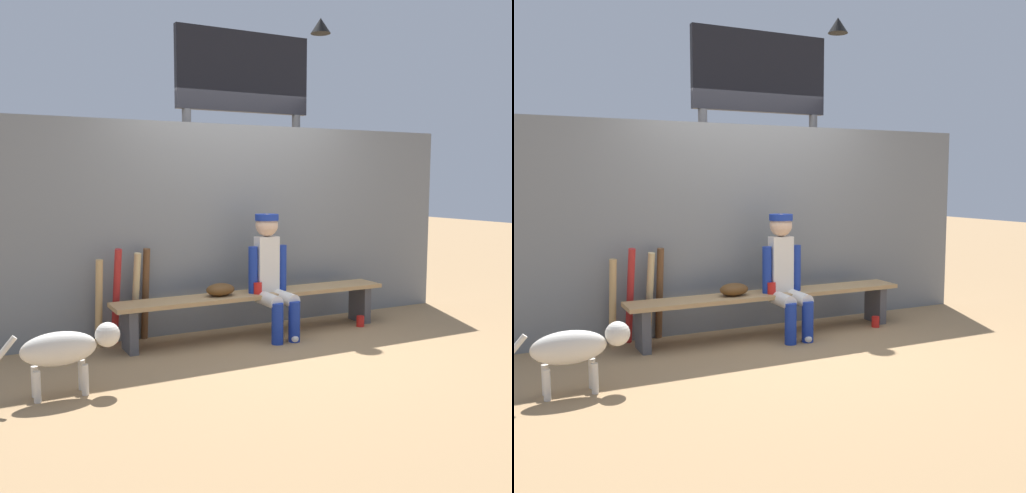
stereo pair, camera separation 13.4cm
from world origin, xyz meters
TOP-DOWN VIEW (x-y plane):
  - ground_plane at (0.00, 0.00)m, footprint 30.00×30.00m
  - chainlink_fence at (0.00, 0.40)m, footprint 5.12×0.03m
  - dugout_bench at (0.00, 0.00)m, footprint 2.81×0.36m
  - player_seated at (0.12, -0.10)m, footprint 0.41×0.55m
  - baseball_glove at (-0.38, 0.00)m, footprint 0.28×0.20m
  - bat_wood_dark at (-1.01, 0.31)m, footprint 0.07×0.19m
  - bat_wood_natural at (-1.12, 0.28)m, footprint 0.10×0.21m
  - bat_aluminum_red at (-1.30, 0.25)m, footprint 0.09×0.25m
  - bat_wood_tan at (-1.47, 0.23)m, footprint 0.09×0.16m
  - baseball at (0.20, -0.41)m, footprint 0.07×0.07m
  - cup_on_ground at (1.12, -0.20)m, footprint 0.08×0.08m
  - cup_on_bench at (-0.02, -0.08)m, footprint 0.08×0.08m
  - scoreboard at (0.49, 1.14)m, footprint 1.90×0.27m
  - dog at (-1.92, -0.83)m, footprint 0.84×0.20m

SIDE VIEW (x-z plane):
  - ground_plane at x=0.00m, z-range 0.00..0.00m
  - baseball at x=0.20m, z-range 0.00..0.07m
  - cup_on_ground at x=1.12m, z-range 0.00..0.11m
  - dog at x=-1.92m, z-range 0.09..0.58m
  - dugout_bench at x=0.00m, z-range 0.13..0.55m
  - bat_wood_tan at x=-1.47m, z-range 0.00..0.82m
  - bat_wood_natural at x=-1.12m, z-range 0.00..0.85m
  - bat_wood_dark at x=-1.01m, z-range 0.00..0.89m
  - bat_aluminum_red at x=-1.30m, z-range 0.00..0.91m
  - cup_on_bench at x=-0.02m, z-range 0.42..0.53m
  - baseball_glove at x=-0.38m, z-range 0.42..0.54m
  - player_seated at x=0.12m, z-range 0.04..1.23m
  - chainlink_fence at x=0.00m, z-range 0.00..2.07m
  - scoreboard at x=0.49m, z-range 0.64..4.06m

